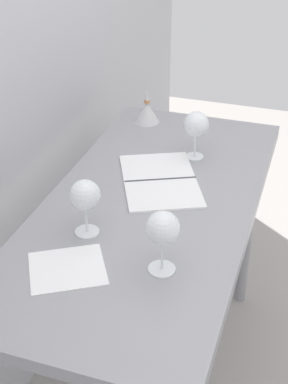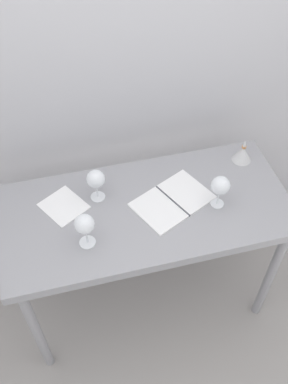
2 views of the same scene
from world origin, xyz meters
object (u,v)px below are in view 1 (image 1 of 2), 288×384
Objects in this scene: wine_glass_near_right at (196,125)px; decanter_funnel at (147,112)px; wine_glass_far_left at (85,197)px; open_notebook at (160,180)px; tasting_sheet_upper at (67,268)px; wine_glass_near_left at (163,230)px.

decanter_funnel is at bearing 47.73° from wine_glass_near_right.
decanter_funnel is (0.79, 0.07, -0.08)m from wine_glass_far_left.
wine_glass_far_left is 0.58m from wine_glass_near_right.
wine_glass_near_right is 0.25m from open_notebook.
wine_glass_near_right reaches higher than decanter_funnel.
wine_glass_far_left is 1.27× the size of decanter_funnel.
wine_glass_near_right reaches higher than wine_glass_far_left.
tasting_sheet_upper is (-0.17, -0.02, -0.12)m from wine_glass_far_left.
wine_glass_near_right is 0.88× the size of tasting_sheet_upper.
wine_glass_far_left is 0.39m from open_notebook.
wine_glass_near_right is at bearing -43.82° from open_notebook.
wine_glass_near_left is 1.32× the size of decanter_funnel.
tasting_sheet_upper is at bearing -174.65° from wine_glass_far_left.
wine_glass_far_left reaches higher than decanter_funnel.
open_notebook is (0.35, -0.12, -0.12)m from wine_glass_far_left.
wine_glass_far_left is at bearing 70.06° from wine_glass_near_left.
wine_glass_far_left is 0.87× the size of tasting_sheet_upper.
wine_glass_near_right is at bearing 6.25° from wine_glass_near_left.
wine_glass_near_left reaches higher than open_notebook.
open_notebook is at bearing -156.61° from decanter_funnel.
wine_glass_near_right is 0.75m from tasting_sheet_upper.
open_notebook is (0.44, 0.14, -0.13)m from wine_glass_near_left.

